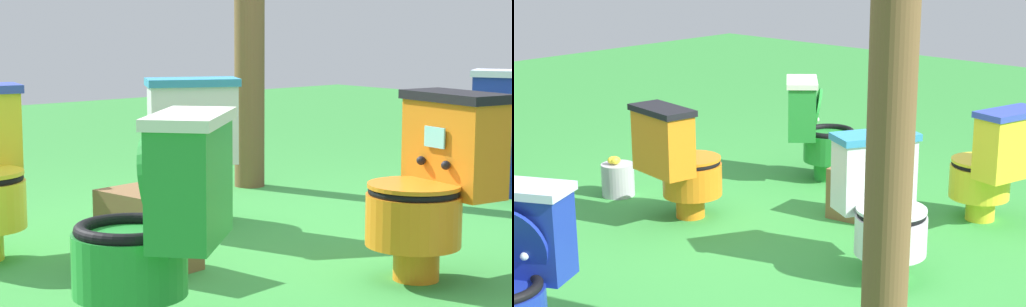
# 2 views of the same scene
# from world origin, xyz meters

# --- Properties ---
(ground) EXTENTS (14.00, 14.00, 0.00)m
(ground) POSITION_xyz_m (0.00, 0.00, 0.00)
(ground) COLOR green
(toilet_white) EXTENTS (0.58, 0.62, 0.73)m
(toilet_white) POSITION_xyz_m (0.26, -0.75, 0.37)
(toilet_white) COLOR white
(toilet_white) RESTS_ON ground
(toilet_green) EXTENTS (0.63, 0.64, 0.73)m
(toilet_green) POSITION_xyz_m (1.34, 0.55, 0.37)
(toilet_green) COLOR green
(toilet_green) RESTS_ON ground
(toilet_orange) EXTENTS (0.54, 0.47, 0.73)m
(toilet_orange) POSITION_xyz_m (0.11, 0.64, 0.37)
(toilet_orange) COLOR orange
(toilet_orange) RESTS_ON ground
(wooden_post) EXTENTS (0.18, 0.18, 2.16)m
(wooden_post) POSITION_xyz_m (-0.64, -1.37, 1.08)
(wooden_post) COLOR brown
(wooden_post) RESTS_ON ground
(small_crate) EXTENTS (0.32, 0.41, 0.32)m
(small_crate) POSITION_xyz_m (0.88, -0.18, 0.16)
(small_crate) COLOR brown
(small_crate) RESTS_ON ground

